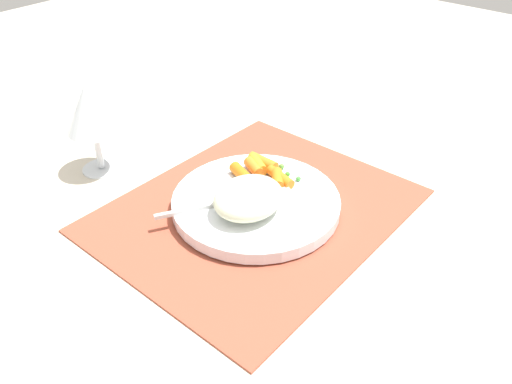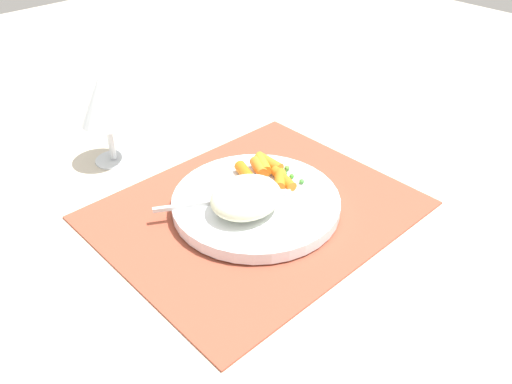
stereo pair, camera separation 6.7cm
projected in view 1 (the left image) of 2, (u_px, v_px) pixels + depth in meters
The scene contains 8 objects.
ground_plane at pixel (256, 211), 0.75m from camera, with size 2.40×2.40×0.00m, color beige.
placemat at pixel (256, 209), 0.75m from camera, with size 0.42×0.35×0.01m, color #9E4733.
plate at pixel (256, 203), 0.75m from camera, with size 0.24×0.24×0.02m, color white.
rice_mound at pixel (248, 198), 0.71m from camera, with size 0.10×0.09×0.04m, color beige.
carrot_portion at pixel (261, 172), 0.78m from camera, with size 0.08×0.10×0.02m.
pea_scatter at pixel (265, 178), 0.78m from camera, with size 0.09×0.09×0.01m.
fork at pixel (238, 200), 0.73m from camera, with size 0.18×0.11×0.01m.
wine_glass at pixel (90, 109), 0.79m from camera, with size 0.08×0.08×0.15m.
Camera 1 is at (-0.46, -0.39, 0.46)m, focal length 36.77 mm.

